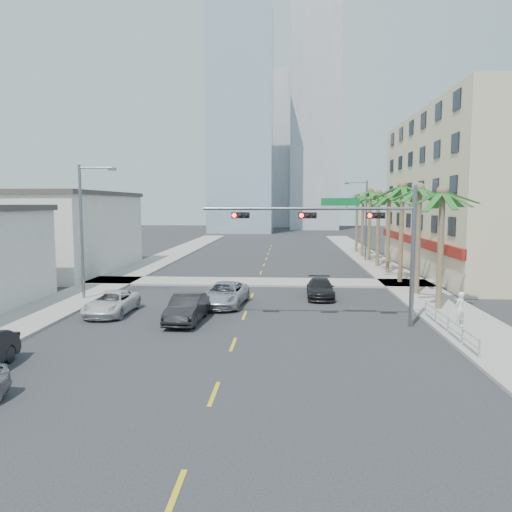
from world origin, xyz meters
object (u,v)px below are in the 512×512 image
at_px(car_lane_center, 225,294).
at_px(car_lane_right, 320,288).
at_px(car_parked_far, 112,303).
at_px(pedestrian, 460,308).
at_px(car_lane_left, 187,309).
at_px(traffic_signal_mast, 351,231).

relative_size(car_lane_center, car_lane_right, 1.18).
xyz_separation_m(car_parked_far, pedestrian, (19.30, -1.84, 0.35)).
bearing_deg(car_lane_left, car_lane_center, 74.44).
xyz_separation_m(traffic_signal_mast, car_lane_center, (-7.28, 4.78, -4.32)).
distance_m(traffic_signal_mast, car_lane_left, 9.78).
xyz_separation_m(car_lane_left, car_lane_right, (7.74, 7.57, -0.10)).
relative_size(traffic_signal_mast, car_parked_far, 2.32).
bearing_deg(car_lane_right, car_parked_far, -153.70).
bearing_deg(pedestrian, car_lane_center, -61.50).
distance_m(car_lane_left, car_lane_right, 10.82).
xyz_separation_m(car_parked_far, car_lane_right, (12.54, 5.90, -0.01)).
height_order(traffic_signal_mast, car_lane_right, traffic_signal_mast).
distance_m(car_parked_far, car_lane_right, 13.86).
relative_size(car_lane_left, car_lane_right, 1.02).
relative_size(traffic_signal_mast, car_lane_right, 2.46).
distance_m(car_lane_left, pedestrian, 14.50).
height_order(car_parked_far, car_lane_center, car_lane_center).
relative_size(car_lane_right, pedestrian, 2.61).
height_order(car_lane_center, pedestrian, pedestrian).
height_order(traffic_signal_mast, car_parked_far, traffic_signal_mast).
height_order(traffic_signal_mast, car_lane_left, traffic_signal_mast).
height_order(car_lane_left, pedestrian, pedestrian).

